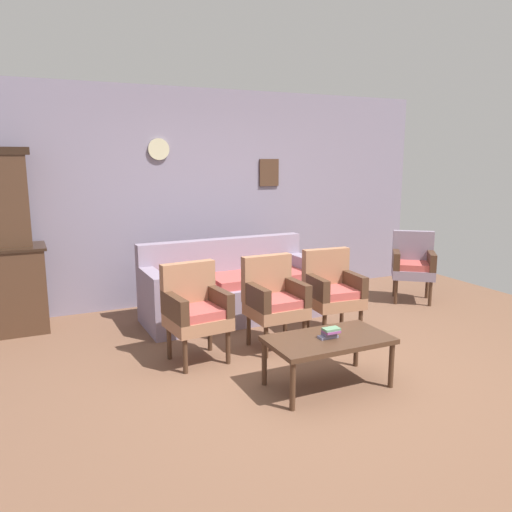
% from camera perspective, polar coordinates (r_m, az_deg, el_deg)
% --- Properties ---
extents(ground_plane, '(7.68, 7.68, 0.00)m').
position_cam_1_polar(ground_plane, '(4.65, 5.70, -12.63)').
color(ground_plane, brown).
extents(wall_back_with_decor, '(6.40, 0.09, 2.70)m').
position_cam_1_polar(wall_back_with_decor, '(6.68, -5.70, 6.59)').
color(wall_back_with_decor, gray).
rests_on(wall_back_with_decor, ground).
extents(floral_couch, '(2.07, 0.84, 0.90)m').
position_cam_1_polar(floral_couch, '(5.98, -2.74, -3.87)').
color(floral_couch, gray).
rests_on(floral_couch, ground).
extents(armchair_by_doorway, '(0.57, 0.54, 0.90)m').
position_cam_1_polar(armchair_by_doorway, '(4.74, -6.79, -5.77)').
color(armchair_by_doorway, '#9E6B4C').
rests_on(armchair_by_doorway, ground).
extents(armchair_near_couch_end, '(0.53, 0.50, 0.90)m').
position_cam_1_polar(armchair_near_couch_end, '(5.04, 2.02, -4.68)').
color(armchair_near_couch_end, '#9E6B4C').
rests_on(armchair_near_couch_end, ground).
extents(armchair_row_middle, '(0.56, 0.53, 0.90)m').
position_cam_1_polar(armchair_row_middle, '(5.44, 8.48, -3.62)').
color(armchair_row_middle, '#9E6B4C').
rests_on(armchair_row_middle, ground).
extents(wingback_chair_by_fireplace, '(0.71, 0.71, 0.90)m').
position_cam_1_polar(wingback_chair_by_fireplace, '(6.97, 17.10, -0.74)').
color(wingback_chair_by_fireplace, gray).
rests_on(wingback_chair_by_fireplace, ground).
extents(coffee_table, '(1.00, 0.56, 0.42)m').
position_cam_1_polar(coffee_table, '(4.25, 8.04, -9.55)').
color(coffee_table, '#472D1E').
rests_on(coffee_table, ground).
extents(book_stack_on_table, '(0.16, 0.10, 0.09)m').
position_cam_1_polar(book_stack_on_table, '(4.21, 8.24, -8.46)').
color(book_stack_on_table, gray).
rests_on(book_stack_on_table, coffee_table).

